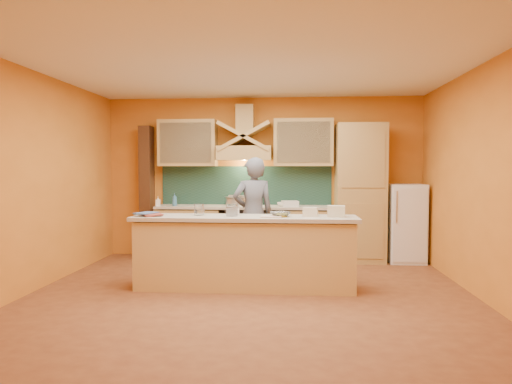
# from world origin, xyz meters

# --- Properties ---
(floor) EXTENTS (5.50, 5.00, 0.01)m
(floor) POSITION_xyz_m (0.00, 0.00, 0.00)
(floor) COLOR brown
(floor) RESTS_ON ground
(ceiling) EXTENTS (5.50, 5.00, 0.01)m
(ceiling) POSITION_xyz_m (0.00, 0.00, 2.80)
(ceiling) COLOR white
(ceiling) RESTS_ON wall_back
(wall_back) EXTENTS (5.50, 0.02, 2.80)m
(wall_back) POSITION_xyz_m (0.00, 2.50, 1.40)
(wall_back) COLOR orange
(wall_back) RESTS_ON floor
(wall_front) EXTENTS (5.50, 0.02, 2.80)m
(wall_front) POSITION_xyz_m (0.00, -2.50, 1.40)
(wall_front) COLOR orange
(wall_front) RESTS_ON floor
(wall_left) EXTENTS (0.02, 5.00, 2.80)m
(wall_left) POSITION_xyz_m (-2.75, 0.00, 1.40)
(wall_left) COLOR orange
(wall_left) RESTS_ON floor
(wall_right) EXTENTS (0.02, 5.00, 2.80)m
(wall_right) POSITION_xyz_m (2.75, 0.00, 1.40)
(wall_right) COLOR orange
(wall_right) RESTS_ON floor
(base_cabinet_left) EXTENTS (1.10, 0.60, 0.86)m
(base_cabinet_left) POSITION_xyz_m (-1.25, 2.20, 0.43)
(base_cabinet_left) COLOR tan
(base_cabinet_left) RESTS_ON floor
(base_cabinet_right) EXTENTS (1.10, 0.60, 0.86)m
(base_cabinet_right) POSITION_xyz_m (0.65, 2.20, 0.43)
(base_cabinet_right) COLOR tan
(base_cabinet_right) RESTS_ON floor
(counter_top) EXTENTS (3.00, 0.62, 0.04)m
(counter_top) POSITION_xyz_m (-0.30, 2.20, 0.90)
(counter_top) COLOR #BFB5A2
(counter_top) RESTS_ON base_cabinet_left
(stove) EXTENTS (0.60, 0.58, 0.90)m
(stove) POSITION_xyz_m (-0.30, 2.20, 0.45)
(stove) COLOR black
(stove) RESTS_ON floor
(backsplash) EXTENTS (3.00, 0.03, 0.70)m
(backsplash) POSITION_xyz_m (-0.30, 2.48, 1.25)
(backsplash) COLOR #19372E
(backsplash) RESTS_ON wall_back
(range_hood) EXTENTS (0.92, 0.50, 0.24)m
(range_hood) POSITION_xyz_m (-0.30, 2.25, 1.82)
(range_hood) COLOR tan
(range_hood) RESTS_ON wall_back
(hood_chimney) EXTENTS (0.30, 0.30, 0.50)m
(hood_chimney) POSITION_xyz_m (-0.30, 2.35, 2.40)
(hood_chimney) COLOR tan
(hood_chimney) RESTS_ON wall_back
(upper_cabinet_left) EXTENTS (1.00, 0.35, 0.80)m
(upper_cabinet_left) POSITION_xyz_m (-1.30, 2.33, 2.00)
(upper_cabinet_left) COLOR tan
(upper_cabinet_left) RESTS_ON wall_back
(upper_cabinet_right) EXTENTS (1.00, 0.35, 0.80)m
(upper_cabinet_right) POSITION_xyz_m (0.70, 2.33, 2.00)
(upper_cabinet_right) COLOR tan
(upper_cabinet_right) RESTS_ON wall_back
(pantry_column) EXTENTS (0.80, 0.60, 2.30)m
(pantry_column) POSITION_xyz_m (1.65, 2.20, 1.15)
(pantry_column) COLOR tan
(pantry_column) RESTS_ON floor
(fridge) EXTENTS (0.58, 0.60, 1.30)m
(fridge) POSITION_xyz_m (2.40, 2.20, 0.65)
(fridge) COLOR white
(fridge) RESTS_ON floor
(trim_column_left) EXTENTS (0.20, 0.30, 2.30)m
(trim_column_left) POSITION_xyz_m (-2.05, 2.35, 1.15)
(trim_column_left) COLOR #472816
(trim_column_left) RESTS_ON floor
(island_body) EXTENTS (2.80, 0.55, 0.88)m
(island_body) POSITION_xyz_m (-0.10, 0.30, 0.44)
(island_body) COLOR #DAB870
(island_body) RESTS_ON floor
(island_top) EXTENTS (2.90, 0.62, 0.05)m
(island_top) POSITION_xyz_m (-0.10, 0.30, 0.92)
(island_top) COLOR #BFB5A2
(island_top) RESTS_ON island_body
(person) EXTENTS (0.72, 0.58, 1.73)m
(person) POSITION_xyz_m (-0.08, 1.35, 0.86)
(person) COLOR slate
(person) RESTS_ON floor
(pot_large) EXTENTS (0.25, 0.25, 0.14)m
(pot_large) POSITION_xyz_m (-0.51, 2.24, 0.97)
(pot_large) COLOR silver
(pot_large) RESTS_ON stove
(pot_small) EXTENTS (0.20, 0.20, 0.13)m
(pot_small) POSITION_xyz_m (-0.25, 2.23, 0.97)
(pot_small) COLOR #B6B7BD
(pot_small) RESTS_ON stove
(soap_bottle_a) EXTENTS (0.09, 0.09, 0.17)m
(soap_bottle_a) POSITION_xyz_m (-1.75, 2.01, 1.00)
(soap_bottle_a) COLOR white
(soap_bottle_a) RESTS_ON counter_top
(soap_bottle_b) EXTENTS (0.10, 0.10, 0.22)m
(soap_bottle_b) POSITION_xyz_m (-1.49, 2.11, 1.03)
(soap_bottle_b) COLOR teal
(soap_bottle_b) RESTS_ON counter_top
(bowl_back) EXTENTS (0.29, 0.29, 0.07)m
(bowl_back) POSITION_xyz_m (0.37, 2.16, 0.95)
(bowl_back) COLOR white
(bowl_back) RESTS_ON counter_top
(dish_rack) EXTENTS (0.30, 0.26, 0.10)m
(dish_rack) POSITION_xyz_m (0.48, 2.13, 0.97)
(dish_rack) COLOR silver
(dish_rack) RESTS_ON counter_top
(book_lower) EXTENTS (0.36, 0.39, 0.03)m
(book_lower) POSITION_xyz_m (-1.41, 0.20, 0.96)
(book_lower) COLOR #A14539
(book_lower) RESTS_ON island_top
(book_upper) EXTENTS (0.30, 0.34, 0.02)m
(book_upper) POSITION_xyz_m (-1.48, 0.29, 0.98)
(book_upper) COLOR #436094
(book_upper) RESTS_ON island_top
(jar_large) EXTENTS (0.18, 0.18, 0.15)m
(jar_large) POSITION_xyz_m (-0.27, 0.29, 1.02)
(jar_large) COLOR silver
(jar_large) RESTS_ON island_top
(jar_small) EXTENTS (0.17, 0.17, 0.15)m
(jar_small) POSITION_xyz_m (-0.71, 0.37, 1.02)
(jar_small) COLOR white
(jar_small) RESTS_ON island_top
(kitchen_scale) EXTENTS (0.15, 0.15, 0.10)m
(kitchen_scale) POSITION_xyz_m (-0.25, 0.43, 1.00)
(kitchen_scale) COLOR white
(kitchen_scale) RESTS_ON island_top
(mixing_bowl) EXTENTS (0.33, 0.33, 0.06)m
(mixing_bowl) POSITION_xyz_m (0.36, 0.28, 0.98)
(mixing_bowl) COLOR silver
(mixing_bowl) RESTS_ON island_top
(cloth) EXTENTS (0.28, 0.22, 0.02)m
(cloth) POSITION_xyz_m (0.25, 0.19, 0.95)
(cloth) COLOR #C4ACA1
(cloth) RESTS_ON island_top
(grocery_bag_a) EXTENTS (0.23, 0.19, 0.14)m
(grocery_bag_a) POSITION_xyz_m (1.07, 0.32, 1.02)
(grocery_bag_a) COLOR beige
(grocery_bag_a) RESTS_ON island_top
(grocery_bag_b) EXTENTS (0.20, 0.17, 0.11)m
(grocery_bag_b) POSITION_xyz_m (0.75, 0.36, 1.00)
(grocery_bag_b) COLOR beige
(grocery_bag_b) RESTS_ON island_top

